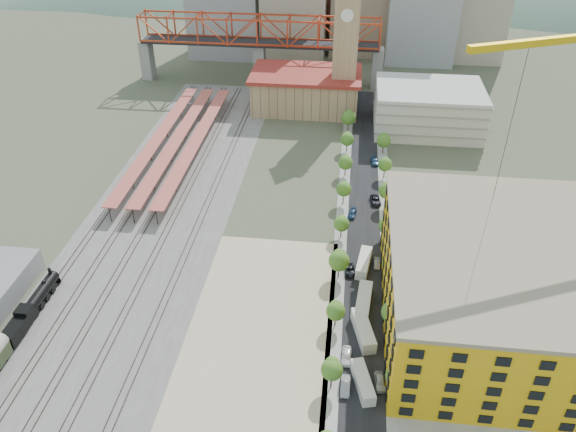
# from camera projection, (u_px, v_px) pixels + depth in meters

# --- Properties ---
(ground) EXTENTS (400.00, 400.00, 0.00)m
(ground) POSITION_uv_depth(u_px,v_px,m) (295.00, 246.00, 132.25)
(ground) COLOR #474C38
(ground) RESTS_ON ground
(ballast_strip) EXTENTS (36.00, 165.00, 0.06)m
(ballast_strip) POSITION_uv_depth(u_px,v_px,m) (169.00, 198.00, 150.12)
(ballast_strip) COLOR #605E59
(ballast_strip) RESTS_ON ground
(dirt_lot) EXTENTS (28.00, 67.00, 0.06)m
(dirt_lot) POSITION_uv_depth(u_px,v_px,m) (257.00, 344.00, 106.67)
(dirt_lot) COLOR tan
(dirt_lot) RESTS_ON ground
(street_asphalt) EXTENTS (12.00, 170.00, 0.06)m
(street_asphalt) POSITION_uv_depth(u_px,v_px,m) (364.00, 215.00, 143.04)
(street_asphalt) COLOR black
(street_asphalt) RESTS_ON ground
(sidewalk_west) EXTENTS (3.00, 170.00, 0.04)m
(sidewalk_west) POSITION_uv_depth(u_px,v_px,m) (342.00, 214.00, 143.58)
(sidewalk_west) COLOR gray
(sidewalk_west) RESTS_ON ground
(sidewalk_east) EXTENTS (3.00, 170.00, 0.04)m
(sidewalk_east) POSITION_uv_depth(u_px,v_px,m) (386.00, 217.00, 142.52)
(sidewalk_east) COLOR gray
(sidewalk_east) RESTS_ON ground
(construction_pad) EXTENTS (50.00, 90.00, 0.06)m
(construction_pad) POSITION_uv_depth(u_px,v_px,m) (510.00, 322.00, 111.42)
(construction_pad) COLOR gray
(construction_pad) RESTS_ON ground
(rail_tracks) EXTENTS (26.56, 160.00, 0.18)m
(rail_tracks) POSITION_uv_depth(u_px,v_px,m) (162.00, 197.00, 150.22)
(rail_tracks) COLOR #382B23
(rail_tracks) RESTS_ON ground
(platform_canopies) EXTENTS (16.00, 80.00, 4.12)m
(platform_canopies) POSITION_uv_depth(u_px,v_px,m) (177.00, 138.00, 171.03)
(platform_canopies) COLOR #B34D45
(platform_canopies) RESTS_ON ground
(station_hall) EXTENTS (38.00, 24.00, 13.10)m
(station_hall) POSITION_uv_depth(u_px,v_px,m) (306.00, 90.00, 196.53)
(station_hall) COLOR tan
(station_hall) RESTS_ON ground
(clock_tower) EXTENTS (12.00, 12.00, 52.00)m
(clock_tower) POSITION_uv_depth(u_px,v_px,m) (347.00, 29.00, 181.32)
(clock_tower) COLOR tan
(clock_tower) RESTS_ON ground
(parking_garage) EXTENTS (34.00, 26.00, 14.00)m
(parking_garage) POSITION_uv_depth(u_px,v_px,m) (428.00, 108.00, 182.51)
(parking_garage) COLOR silver
(parking_garage) RESTS_ON ground
(truss_bridge) EXTENTS (94.00, 9.60, 25.60)m
(truss_bridge) POSITION_uv_depth(u_px,v_px,m) (259.00, 34.00, 210.59)
(truss_bridge) COLOR gray
(truss_bridge) RESTS_ON ground
(construction_building) EXTENTS (44.60, 50.60, 18.80)m
(construction_building) POSITION_uv_depth(u_px,v_px,m) (504.00, 285.00, 106.46)
(construction_building) COLOR #F9AE15
(construction_building) RESTS_ON ground
(street_trees) EXTENTS (15.40, 124.40, 8.00)m
(street_trees) POSITION_uv_depth(u_px,v_px,m) (364.00, 239.00, 134.82)
(street_trees) COLOR #346A1F
(street_trees) RESTS_ON ground
(skyline) EXTENTS (133.00, 46.00, 60.00)m
(skyline) POSITION_uv_depth(u_px,v_px,m) (349.00, 2.00, 235.98)
(skyline) COLOR #9EA0A3
(skyline) RESTS_ON ground
(distant_hills) EXTENTS (647.00, 264.00, 227.00)m
(distant_hills) POSITION_uv_depth(u_px,v_px,m) (400.00, 117.00, 386.46)
(distant_hills) COLOR #4C6B59
(distant_hills) RESTS_ON ground
(locomotive) EXTENTS (2.74, 21.12, 5.28)m
(locomotive) POSITION_uv_depth(u_px,v_px,m) (34.00, 305.00, 112.74)
(locomotive) COLOR black
(locomotive) RESTS_ON ground
(site_trailer_a) EXTENTS (4.59, 9.19, 2.43)m
(site_trailer_a) POSITION_uv_depth(u_px,v_px,m) (363.00, 382.00, 97.74)
(site_trailer_a) COLOR silver
(site_trailer_a) RESTS_ON ground
(site_trailer_b) EXTENTS (5.07, 10.44, 2.76)m
(site_trailer_b) POSITION_uv_depth(u_px,v_px,m) (363.00, 330.00, 107.77)
(site_trailer_b) COLOR silver
(site_trailer_b) RESTS_ON ground
(site_trailer_c) EXTENTS (3.72, 10.58, 2.84)m
(site_trailer_c) POSITION_uv_depth(u_px,v_px,m) (363.00, 302.00, 114.34)
(site_trailer_c) COLOR silver
(site_trailer_c) RESTS_ON ground
(site_trailer_d) EXTENTS (3.83, 9.81, 2.61)m
(site_trailer_d) POSITION_uv_depth(u_px,v_px,m) (364.00, 263.00, 125.02)
(site_trailer_d) COLOR silver
(site_trailer_d) RESTS_ON ground
(car_0) EXTENTS (2.02, 4.74, 1.60)m
(car_0) POSITION_uv_depth(u_px,v_px,m) (346.00, 356.00, 103.16)
(car_0) COLOR white
(car_0) RESTS_ON ground
(car_1) EXTENTS (1.71, 4.69, 1.53)m
(car_1) POSITION_uv_depth(u_px,v_px,m) (345.00, 386.00, 97.57)
(car_1) COLOR #939297
(car_1) RESTS_ON ground
(car_2) EXTENTS (2.60, 4.91, 1.31)m
(car_2) POSITION_uv_depth(u_px,v_px,m) (350.00, 270.00, 123.89)
(car_2) COLOR black
(car_2) RESTS_ON ground
(car_3) EXTENTS (2.56, 4.85, 1.34)m
(car_3) POSITION_uv_depth(u_px,v_px,m) (352.00, 214.00, 142.53)
(car_3) COLOR navy
(car_3) RESTS_ON ground
(car_4) EXTENTS (2.19, 4.62, 1.52)m
(car_4) POSITION_uv_depth(u_px,v_px,m) (380.00, 382.00, 98.32)
(car_4) COLOR #BBBBBB
(car_4) RESTS_ON ground
(car_5) EXTENTS (1.44, 3.96, 1.30)m
(car_5) POSITION_uv_depth(u_px,v_px,m) (377.00, 263.00, 125.97)
(car_5) COLOR gray
(car_5) RESTS_ON ground
(car_6) EXTENTS (3.08, 5.55, 1.47)m
(car_6) POSITION_uv_depth(u_px,v_px,m) (376.00, 201.00, 147.59)
(car_6) COLOR black
(car_6) RESTS_ON ground
(car_7) EXTENTS (2.70, 5.24, 1.45)m
(car_7) POSITION_uv_depth(u_px,v_px,m) (375.00, 161.00, 165.59)
(car_7) COLOR navy
(car_7) RESTS_ON ground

